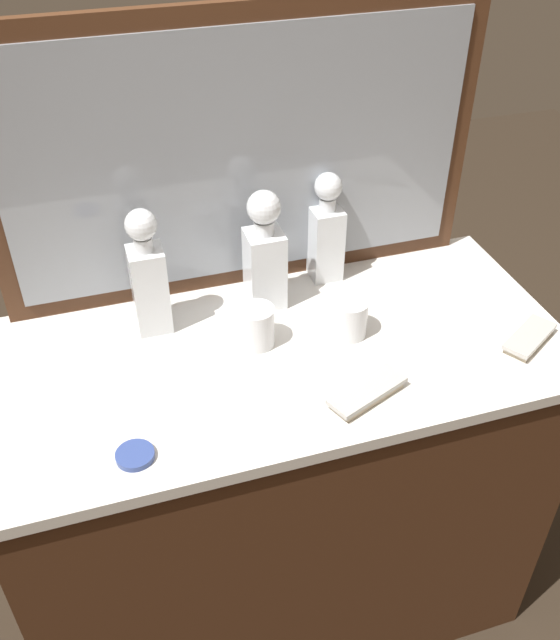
{
  "coord_description": "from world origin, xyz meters",
  "views": [
    {
      "loc": [
        -0.34,
        -1.09,
        1.88
      ],
      "look_at": [
        0.0,
        0.0,
        1.0
      ],
      "focal_mm": 39.55,
      "sensor_mm": 36.0,
      "label": 1
    }
  ],
  "objects_px": {
    "crystal_tumbler_front": "(349,319)",
    "porcelain_dish": "(135,455)",
    "crystal_decanter_far_right": "(265,260)",
    "crystal_decanter_left": "(149,283)",
    "crystal_decanter_far_left": "(326,237)",
    "crystal_tumbler_far_left": "(256,328)",
    "silver_brush_right": "(529,339)",
    "silver_brush_front": "(367,393)"
  },
  "relations": [
    {
      "from": "crystal_decanter_left",
      "to": "crystal_decanter_far_right",
      "type": "bearing_deg",
      "value": 3.16
    },
    {
      "from": "crystal_tumbler_far_left",
      "to": "silver_brush_right",
      "type": "distance_m",
      "value": 0.58
    },
    {
      "from": "crystal_decanter_far_right",
      "to": "crystal_decanter_far_left",
      "type": "bearing_deg",
      "value": 20.18
    },
    {
      "from": "crystal_decanter_far_left",
      "to": "crystal_tumbler_front",
      "type": "relative_size",
      "value": 3.18
    },
    {
      "from": "crystal_decanter_left",
      "to": "silver_brush_front",
      "type": "distance_m",
      "value": 0.51
    },
    {
      "from": "crystal_decanter_far_right",
      "to": "silver_brush_right",
      "type": "distance_m",
      "value": 0.6
    },
    {
      "from": "crystal_decanter_far_right",
      "to": "crystal_tumbler_far_left",
      "type": "xyz_separation_m",
      "value": [
        -0.06,
        -0.14,
        -0.07
      ]
    },
    {
      "from": "crystal_tumbler_front",
      "to": "silver_brush_right",
      "type": "bearing_deg",
      "value": -22.52
    },
    {
      "from": "crystal_decanter_far_left",
      "to": "crystal_decanter_far_right",
      "type": "relative_size",
      "value": 0.96
    },
    {
      "from": "crystal_tumbler_front",
      "to": "porcelain_dish",
      "type": "bearing_deg",
      "value": -156.36
    },
    {
      "from": "crystal_decanter_far_right",
      "to": "silver_brush_right",
      "type": "xyz_separation_m",
      "value": [
        0.5,
        -0.31,
        -0.1
      ]
    },
    {
      "from": "crystal_decanter_far_left",
      "to": "silver_brush_right",
      "type": "distance_m",
      "value": 0.51
    },
    {
      "from": "porcelain_dish",
      "to": "crystal_decanter_far_left",
      "type": "bearing_deg",
      "value": 40.29
    },
    {
      "from": "crystal_decanter_far_left",
      "to": "porcelain_dish",
      "type": "xyz_separation_m",
      "value": [
        -0.52,
        -0.44,
        -0.1
      ]
    },
    {
      "from": "crystal_tumbler_front",
      "to": "silver_brush_front",
      "type": "distance_m",
      "value": 0.21
    },
    {
      "from": "crystal_decanter_left",
      "to": "crystal_decanter_far_right",
      "type": "distance_m",
      "value": 0.26
    },
    {
      "from": "crystal_decanter_far_left",
      "to": "porcelain_dish",
      "type": "height_order",
      "value": "crystal_decanter_far_left"
    },
    {
      "from": "crystal_tumbler_front",
      "to": "silver_brush_front",
      "type": "height_order",
      "value": "crystal_tumbler_front"
    },
    {
      "from": "crystal_decanter_far_left",
      "to": "crystal_decanter_far_right",
      "type": "distance_m",
      "value": 0.18
    },
    {
      "from": "crystal_tumbler_front",
      "to": "porcelain_dish",
      "type": "height_order",
      "value": "crystal_tumbler_front"
    },
    {
      "from": "crystal_decanter_far_right",
      "to": "silver_brush_front",
      "type": "height_order",
      "value": "crystal_decanter_far_right"
    },
    {
      "from": "crystal_decanter_far_right",
      "to": "porcelain_dish",
      "type": "distance_m",
      "value": 0.53
    },
    {
      "from": "crystal_tumbler_far_left",
      "to": "crystal_decanter_left",
      "type": "bearing_deg",
      "value": 148.25
    },
    {
      "from": "silver_brush_right",
      "to": "crystal_decanter_far_right",
      "type": "bearing_deg",
      "value": 147.72
    },
    {
      "from": "silver_brush_front",
      "to": "porcelain_dish",
      "type": "height_order",
      "value": "silver_brush_front"
    },
    {
      "from": "crystal_decanter_far_right",
      "to": "silver_brush_right",
      "type": "height_order",
      "value": "crystal_decanter_far_right"
    },
    {
      "from": "crystal_tumbler_far_left",
      "to": "silver_brush_right",
      "type": "height_order",
      "value": "crystal_tumbler_far_left"
    },
    {
      "from": "crystal_decanter_far_right",
      "to": "silver_brush_right",
      "type": "bearing_deg",
      "value": -32.28
    },
    {
      "from": "crystal_decanter_left",
      "to": "silver_brush_front",
      "type": "bearing_deg",
      "value": -44.35
    },
    {
      "from": "crystal_tumbler_far_left",
      "to": "porcelain_dish",
      "type": "distance_m",
      "value": 0.39
    },
    {
      "from": "crystal_decanter_left",
      "to": "crystal_tumbler_far_left",
      "type": "distance_m",
      "value": 0.25
    },
    {
      "from": "silver_brush_front",
      "to": "silver_brush_right",
      "type": "height_order",
      "value": "same"
    },
    {
      "from": "crystal_tumbler_far_left",
      "to": "crystal_tumbler_front",
      "type": "bearing_deg",
      "value": -7.9
    },
    {
      "from": "crystal_decanter_left",
      "to": "silver_brush_front",
      "type": "relative_size",
      "value": 1.63
    },
    {
      "from": "porcelain_dish",
      "to": "crystal_tumbler_far_left",
      "type": "bearing_deg",
      "value": 39.58
    },
    {
      "from": "crystal_decanter_far_right",
      "to": "crystal_decanter_left",
      "type": "bearing_deg",
      "value": -176.84
    },
    {
      "from": "porcelain_dish",
      "to": "silver_brush_right",
      "type": "bearing_deg",
      "value": 4.63
    },
    {
      "from": "crystal_decanter_left",
      "to": "crystal_decanter_far_left",
      "type": "xyz_separation_m",
      "value": [
        0.43,
        0.08,
        -0.01
      ]
    },
    {
      "from": "crystal_tumbler_far_left",
      "to": "silver_brush_front",
      "type": "relative_size",
      "value": 0.51
    },
    {
      "from": "crystal_decanter_far_right",
      "to": "crystal_tumbler_front",
      "type": "bearing_deg",
      "value": -49.88
    },
    {
      "from": "crystal_decanter_far_right",
      "to": "crystal_tumbler_far_left",
      "type": "relative_size",
      "value": 3.11
    },
    {
      "from": "crystal_decanter_far_right",
      "to": "silver_brush_right",
      "type": "relative_size",
      "value": 1.84
    }
  ]
}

